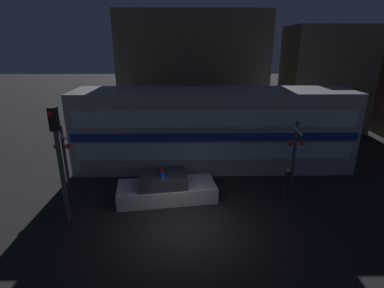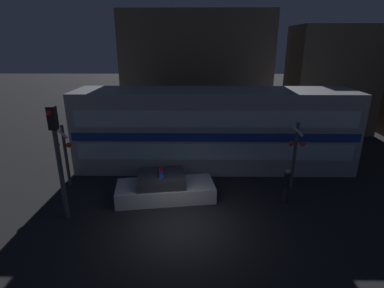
% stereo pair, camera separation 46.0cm
% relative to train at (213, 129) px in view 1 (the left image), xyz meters
% --- Properties ---
extents(ground_plane, '(120.00, 120.00, 0.00)m').
position_rel_train_xyz_m(ground_plane, '(-1.61, -6.39, -2.27)').
color(ground_plane, black).
extents(train, '(15.63, 3.20, 4.54)m').
position_rel_train_xyz_m(train, '(0.00, 0.00, 0.00)').
color(train, '#999EA5').
rests_on(train, ground_plane).
extents(police_car, '(4.79, 2.50, 1.40)m').
position_rel_train_xyz_m(police_car, '(-2.51, -3.99, -1.75)').
color(police_car, silver).
rests_on(police_car, ground_plane).
extents(pedestrian, '(0.27, 0.27, 1.63)m').
position_rel_train_xyz_m(pedestrian, '(3.14, -4.25, -1.44)').
color(pedestrian, '#2D2833').
rests_on(pedestrian, ground_plane).
extents(crossing_signal_near, '(0.82, 0.36, 3.43)m').
position_rel_train_xyz_m(crossing_signal_near, '(3.87, -2.81, -0.34)').
color(crossing_signal_near, '#4C4C51').
rests_on(crossing_signal_near, ground_plane).
extents(crossing_signal_far, '(0.82, 0.36, 3.23)m').
position_rel_train_xyz_m(crossing_signal_far, '(-7.58, -2.75, -0.44)').
color(crossing_signal_far, '#4C4C51').
rests_on(crossing_signal_far, ground_plane).
extents(traffic_light_corner, '(0.30, 0.46, 4.80)m').
position_rel_train_xyz_m(traffic_light_corner, '(-6.47, -5.75, 0.67)').
color(traffic_light_corner, '#4C4C51').
rests_on(traffic_light_corner, ground_plane).
extents(building_left, '(10.77, 5.65, 9.16)m').
position_rel_train_xyz_m(building_left, '(-1.03, 7.24, 2.31)').
color(building_left, brown).
rests_on(building_left, ground_plane).
extents(building_center, '(6.29, 4.50, 8.30)m').
position_rel_train_xyz_m(building_center, '(9.87, 8.23, 1.88)').
color(building_center, brown).
rests_on(building_center, ground_plane).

